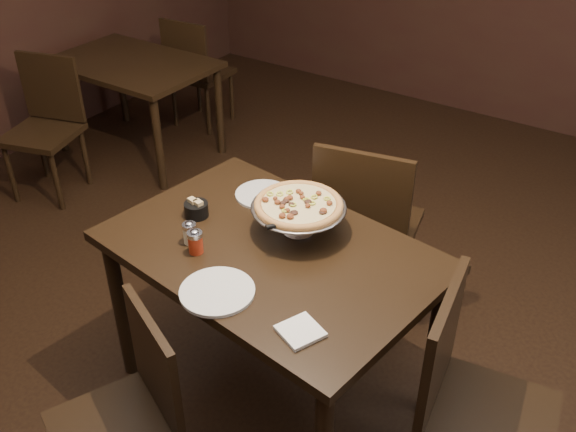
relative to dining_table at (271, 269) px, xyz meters
The scene contains 16 objects.
room 0.72m from the dining_table, 17.28° to the right, with size 6.04×7.04×2.84m.
dining_table is the anchor object (origin of this frame).
background_table 2.55m from the dining_table, 147.76° to the left, with size 1.13×0.75×0.71m.
pizza_stand 0.28m from the dining_table, 78.05° to the left, with size 0.38×0.38×0.16m.
parmesan_shaker 0.35m from the dining_table, 152.45° to the right, with size 0.06×0.06×0.10m.
pepper_flake_shaker 0.33m from the dining_table, 140.28° to the right, with size 0.06×0.06×0.10m.
packet_caddy 0.41m from the dining_table, behind, with size 0.10×0.10×0.08m.
napkin_stack 0.50m from the dining_table, 43.08° to the right, with size 0.13×0.13×0.01m, color white.
plate_left 0.40m from the dining_table, 130.04° to the left, with size 0.24×0.24×0.01m, color silver.
plate_near 0.35m from the dining_table, 90.02° to the right, with size 0.27×0.27×0.01m, color silver.
serving_spatula 0.24m from the dining_table, ahead, with size 0.17×0.17×0.02m.
chair_far 0.73m from the dining_table, 84.95° to the left, with size 0.55×0.55×0.99m.
chair_near 0.75m from the dining_table, 99.07° to the right, with size 0.53×0.53×0.86m.
chair_side 0.89m from the dining_table, ahead, with size 0.51×0.51×0.96m.
bg_chair_far 2.86m from the dining_table, 137.06° to the left, with size 0.44×0.44×0.88m.
bg_chair_near 2.35m from the dining_table, 163.80° to the left, with size 0.53×0.53×0.91m.
Camera 1 is at (1.13, -1.58, 2.29)m, focal length 40.00 mm.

